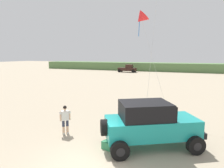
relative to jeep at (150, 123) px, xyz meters
name	(u,v)px	position (x,y,z in m)	size (l,w,h in m)	color
ground_plane	(85,164)	(-2.18, -2.55, -1.20)	(220.00, 220.00, 0.00)	tan
dune_ridge	(195,68)	(2.61, 48.11, -0.07)	(90.00, 6.27, 2.25)	#567A47
jeep	(150,123)	(0.00, 0.00, 0.00)	(4.98, 4.22, 2.26)	teal
person_watching	(65,118)	(-4.79, -0.15, -0.26)	(0.49, 0.47, 1.67)	#DBB28E
cooler_box	(108,145)	(-1.81, -0.99, -1.01)	(0.56, 0.36, 0.38)	#2D7F51
distant_pickup	(128,69)	(-13.74, 40.70, -0.26)	(4.63, 2.43, 1.98)	black
kite_green_box	(141,18)	(-2.22, 6.87, 6.15)	(3.21, 1.99, 8.04)	red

